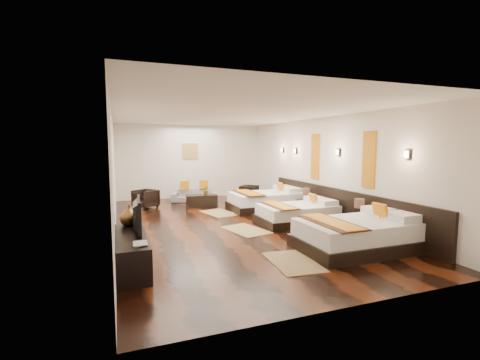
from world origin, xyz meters
name	(u,v)px	position (x,y,z in m)	size (l,w,h in m)	color
floor	(229,224)	(0.00, 0.00, 0.00)	(5.50, 9.50, 0.01)	black
ceiling	(229,114)	(0.00, 0.00, 2.80)	(5.50, 9.50, 0.01)	white
back_wall	(190,161)	(0.00, 4.75, 1.40)	(5.50, 0.01, 2.80)	silver
left_wall	(114,173)	(-2.75, 0.00, 1.40)	(0.01, 9.50, 2.80)	silver
right_wall	(321,168)	(2.75, 0.00, 1.40)	(0.01, 9.50, 2.80)	silver
headboard_panel	(337,206)	(2.71, -0.80, 0.45)	(0.08, 6.60, 0.90)	black
bed_near	(359,234)	(1.70, -2.87, 0.30)	(2.32, 1.46, 0.89)	black
bed_mid	(298,214)	(1.70, -0.57, 0.26)	(2.01, 1.26, 0.77)	black
bed_far	(266,201)	(1.70, 1.41, 0.29)	(2.24, 1.41, 0.85)	black
nightstand_a	(359,222)	(2.44, -1.98, 0.29)	(0.42, 0.42, 0.82)	black
nightstand_b	(306,206)	(2.44, 0.28, 0.28)	(0.40, 0.40, 0.79)	black
jute_mat_near	(293,262)	(0.14, -3.07, 0.01)	(0.75, 1.20, 0.01)	olive
jute_mat_mid	(246,230)	(0.17, -0.73, 0.01)	(0.75, 1.20, 0.01)	olive
jute_mat_far	(219,213)	(0.15, 1.42, 0.01)	(0.75, 1.20, 0.01)	olive
tv_console	(132,252)	(-2.50, -2.36, 0.28)	(0.50, 1.80, 0.55)	black
tv	(133,215)	(-2.45, -2.15, 0.84)	(1.00, 0.13, 0.58)	black
book	(133,244)	(-2.50, -2.95, 0.56)	(0.21, 0.28, 0.03)	black
figurine	(129,215)	(-2.50, -1.60, 0.74)	(0.36, 0.36, 0.38)	brown
sofa	(194,195)	(-0.09, 3.69, 0.23)	(1.60, 0.63, 0.47)	gray
armchair_left	(146,199)	(-1.84, 3.03, 0.30)	(0.65, 0.66, 0.60)	black
armchair_right	(249,193)	(1.87, 3.27, 0.28)	(0.60, 0.62, 0.56)	black
coffee_table	(201,201)	(-0.09, 2.64, 0.20)	(1.00, 0.50, 0.40)	black
table_plant	(206,190)	(0.06, 2.58, 0.54)	(0.25, 0.22, 0.28)	#306421
orange_panel_a	(369,160)	(2.73, -1.90, 1.70)	(0.04, 0.40, 1.30)	#D86014
orange_panel_b	(315,157)	(2.73, 0.30, 1.70)	(0.04, 0.40, 1.30)	#D86014
sconce_near	(408,154)	(2.70, -3.00, 1.85)	(0.07, 0.12, 0.18)	black
sconce_mid	(338,152)	(2.70, -0.80, 1.85)	(0.07, 0.12, 0.18)	black
sconce_far	(296,151)	(2.70, 1.40, 1.85)	(0.07, 0.12, 0.18)	black
sconce_lounge	(282,150)	(2.70, 2.30, 1.85)	(0.07, 0.12, 0.18)	black
gold_artwork	(190,151)	(0.00, 4.73, 1.80)	(0.60, 0.04, 0.60)	#AD873F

